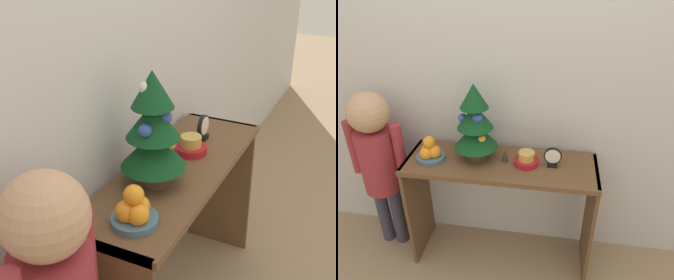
# 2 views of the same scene
# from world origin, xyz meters

# --- Properties ---
(ground_plane) EXTENTS (12.00, 12.00, 0.00)m
(ground_plane) POSITION_xyz_m (0.00, 0.00, 0.00)
(ground_plane) COLOR #997F60
(back_wall) EXTENTS (7.00, 0.05, 2.50)m
(back_wall) POSITION_xyz_m (0.00, 0.44, 1.25)
(back_wall) COLOR silver
(back_wall) RESTS_ON ground_plane
(console_table) EXTENTS (1.15, 0.39, 0.78)m
(console_table) POSITION_xyz_m (0.00, 0.20, 0.60)
(console_table) COLOR brown
(console_table) RESTS_ON ground_plane
(mini_tree) EXTENTS (0.26, 0.26, 0.47)m
(mini_tree) POSITION_xyz_m (-0.15, 0.23, 1.02)
(mini_tree) COLOR #4C3828
(mini_tree) RESTS_ON console_table
(fruit_bowl) EXTENTS (0.17, 0.17, 0.15)m
(fruit_bowl) POSITION_xyz_m (-0.42, 0.16, 0.83)
(fruit_bowl) COLOR #476B84
(fruit_bowl) RESTS_ON console_table
(singing_bowl) EXTENTS (0.15, 0.15, 0.08)m
(singing_bowl) POSITION_xyz_m (0.15, 0.20, 0.81)
(singing_bowl) COLOR #AD1923
(singing_bowl) RESTS_ON console_table
(desk_clock) EXTENTS (0.10, 0.04, 0.12)m
(desk_clock) POSITION_xyz_m (0.31, 0.20, 0.84)
(desk_clock) COLOR black
(desk_clock) RESTS_ON console_table
(figurine) EXTENTS (0.04, 0.04, 0.08)m
(figurine) POSITION_xyz_m (0.03, 0.22, 0.82)
(figurine) COLOR #382D23
(figurine) RESTS_ON console_table
(child_figure) EXTENTS (0.38, 0.25, 1.17)m
(child_figure) POSITION_xyz_m (-0.80, 0.21, 0.75)
(child_figure) COLOR #38384C
(child_figure) RESTS_ON ground_plane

